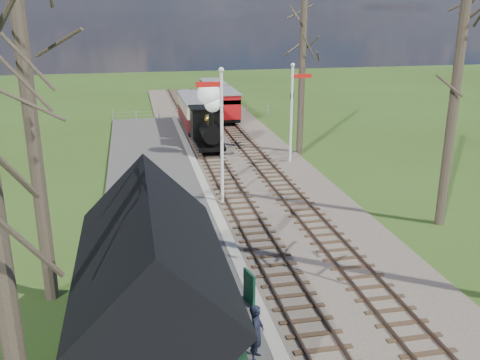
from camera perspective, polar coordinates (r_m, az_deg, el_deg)
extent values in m
ellipsoid|color=#385B23|center=(77.77, -0.11, -2.10)|extent=(70.40, 44.00, 19.80)
ellipsoid|color=#385B23|center=(78.79, 19.08, 0.92)|extent=(51.20, 32.00, 14.40)
ellipsoid|color=#385B23|center=(80.66, -13.47, -0.63)|extent=(64.00, 40.00, 18.00)
cube|color=brown|center=(30.42, -0.08, 1.58)|extent=(8.00, 60.00, 0.10)
cube|color=brown|center=(30.10, -3.44, 1.55)|extent=(0.07, 60.00, 0.12)
cube|color=brown|center=(30.25, -1.56, 1.66)|extent=(0.07, 60.00, 0.12)
cube|color=#38281C|center=(30.19, -2.50, 1.53)|extent=(1.60, 60.00, 0.09)
cube|color=brown|center=(30.56, 1.39, 1.83)|extent=(0.07, 60.00, 0.12)
cube|color=brown|center=(30.79, 3.21, 1.93)|extent=(0.07, 60.00, 0.12)
cube|color=#38281C|center=(30.68, 2.30, 1.80)|extent=(1.60, 60.00, 0.09)
cube|color=#474442|center=(22.32, -8.11, -4.69)|extent=(5.00, 44.00, 0.20)
cube|color=#B2AD9E|center=(22.54, -2.26, -4.27)|extent=(0.40, 44.00, 0.21)
cube|color=black|center=(12.78, -8.98, -16.18)|extent=(3.00, 6.00, 2.60)
cube|color=black|center=(11.84, -9.42, -8.74)|extent=(3.25, 6.30, 3.25)
cylinder|color=silver|center=(23.60, -1.94, 4.16)|extent=(0.14, 0.14, 6.00)
sphere|color=silver|center=(23.06, -2.02, 11.66)|extent=(0.24, 0.24, 0.24)
cube|color=#B7140F|center=(23.05, -3.37, 10.14)|extent=(1.10, 0.08, 0.22)
cube|color=black|center=(23.31, -1.97, 7.50)|extent=(0.18, 0.06, 0.30)
cylinder|color=silver|center=(30.50, 5.49, 6.77)|extent=(0.14, 0.14, 5.50)
sphere|color=silver|center=(30.08, 5.65, 12.10)|extent=(0.24, 0.24, 0.24)
cube|color=#B7140F|center=(30.32, 6.63, 10.97)|extent=(1.10, 0.08, 0.22)
cube|color=black|center=(30.30, 5.56, 8.90)|extent=(0.18, 0.06, 0.30)
cylinder|color=#382D23|center=(9.81, -24.12, -8.58)|extent=(0.39, 0.39, 9.00)
cylinder|color=#382D23|center=(16.16, -21.37, 5.57)|extent=(0.41, 0.41, 11.00)
cylinder|color=#382D23|center=(22.60, 21.83, 7.46)|extent=(0.40, 0.40, 10.00)
cylinder|color=#382D23|center=(32.46, 6.61, 10.54)|extent=(0.39, 0.39, 9.00)
cube|color=slate|center=(43.59, -5.08, 7.48)|extent=(12.60, 0.02, 0.01)
cube|color=slate|center=(43.65, -5.07, 7.09)|extent=(12.60, 0.02, 0.02)
cylinder|color=slate|center=(43.64, -5.07, 7.15)|extent=(0.08, 0.08, 1.00)
cube|color=black|center=(33.29, -3.45, 4.03)|extent=(1.64, 3.86, 0.24)
cylinder|color=black|center=(32.53, -3.33, 5.28)|extent=(1.06, 2.51, 1.06)
cube|color=black|center=(34.19, -3.76, 6.06)|extent=(1.74, 1.55, 1.93)
cylinder|color=black|center=(31.41, -3.09, 6.45)|extent=(0.27, 0.27, 0.77)
sphere|color=gold|center=(32.67, -3.42, 6.55)|extent=(0.50, 0.50, 0.50)
sphere|color=white|center=(31.26, -2.94, 8.11)|extent=(0.97, 0.97, 0.97)
sphere|color=white|center=(31.23, -3.35, 9.17)|extent=(1.35, 1.35, 1.35)
cylinder|color=black|center=(32.14, -4.03, 3.28)|extent=(0.10, 0.62, 0.62)
cylinder|color=black|center=(32.28, -2.26, 3.38)|extent=(0.10, 0.62, 0.62)
cube|color=black|center=(39.11, -4.72, 5.96)|extent=(1.84, 6.76, 0.29)
cube|color=#551315|center=(39.00, -4.74, 6.79)|extent=(1.93, 6.76, 0.87)
cube|color=beige|center=(38.84, -4.77, 8.05)|extent=(1.93, 6.76, 0.87)
cube|color=slate|center=(38.76, -4.79, 8.76)|extent=(2.03, 6.96, 0.12)
cube|color=black|center=(42.32, -1.69, 6.90)|extent=(1.71, 4.51, 0.27)
cube|color=#A30D11|center=(42.22, -1.70, 7.62)|extent=(1.80, 4.51, 0.81)
cube|color=beige|center=(42.08, -1.71, 8.71)|extent=(1.80, 4.51, 0.81)
cube|color=slate|center=(42.01, -1.71, 9.31)|extent=(1.89, 4.69, 0.11)
cube|color=black|center=(47.66, -2.85, 8.13)|extent=(1.71, 4.51, 0.27)
cube|color=#A30D11|center=(47.57, -2.86, 8.78)|extent=(1.80, 4.51, 0.81)
cube|color=beige|center=(47.45, -2.87, 9.74)|extent=(1.80, 4.51, 0.81)
cube|color=slate|center=(47.39, -2.88, 10.28)|extent=(1.89, 4.69, 0.11)
cube|color=#0D4028|center=(16.15, 1.00, -11.40)|extent=(0.22, 0.69, 1.01)
cube|color=silver|center=(16.17, 1.16, -11.36)|extent=(0.15, 0.59, 0.83)
cube|color=#443018|center=(15.02, -1.38, -15.21)|extent=(0.38, 1.26, 0.05)
cube|color=#443018|center=(14.87, -2.02, -14.50)|extent=(0.07, 1.26, 0.54)
cube|color=#443018|center=(14.67, -0.45, -16.66)|extent=(0.05, 0.05, 0.18)
cube|color=#443018|center=(15.51, -2.25, -14.55)|extent=(0.05, 0.05, 0.18)
imported|color=black|center=(13.76, 1.76, -15.93)|extent=(0.55, 0.65, 1.51)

